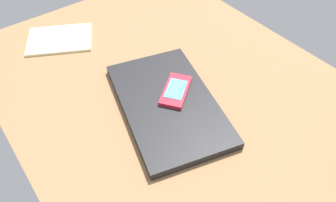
% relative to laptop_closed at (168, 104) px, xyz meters
% --- Properties ---
extents(desk_surface, '(1.20, 0.80, 0.03)m').
position_rel_laptop_closed_xyz_m(desk_surface, '(-0.02, -0.05, -0.03)').
color(desk_surface, olive).
rests_on(desk_surface, ground).
extents(laptop_closed, '(0.40, 0.30, 0.02)m').
position_rel_laptop_closed_xyz_m(laptop_closed, '(0.00, 0.00, 0.00)').
color(laptop_closed, black).
rests_on(laptop_closed, desk_surface).
extents(cell_phone_on_laptop, '(0.11, 0.12, 0.01)m').
position_rel_laptop_closed_xyz_m(cell_phone_on_laptop, '(0.01, -0.03, 0.02)').
color(cell_phone_on_laptop, red).
rests_on(cell_phone_on_laptop, laptop_closed).
extents(notepad, '(0.21, 0.23, 0.01)m').
position_rel_laptop_closed_xyz_m(notepad, '(0.41, 0.10, -0.01)').
color(notepad, '#F2EDB2').
rests_on(notepad, desk_surface).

